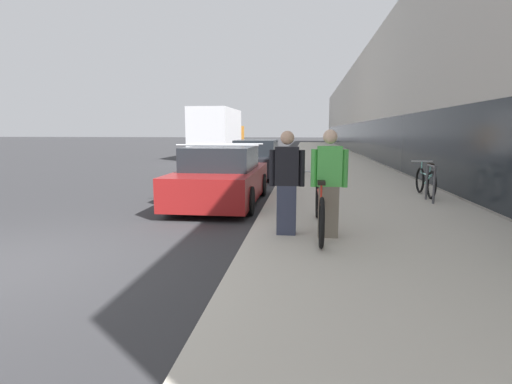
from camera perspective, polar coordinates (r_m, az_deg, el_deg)
name	(u,v)px	position (r m, az deg, el deg)	size (l,w,h in m)	color
sidewalk_slab	(328,158)	(25.36, 10.28, 4.78)	(4.56, 70.00, 0.12)	#BCB5A5
storefront_facade	(418,107)	(34.44, 22.18, 11.12)	(10.01, 70.00, 7.14)	#BCB7AD
tandem_bicycle	(319,208)	(6.52, 9.03, -2.20)	(0.52, 2.69, 0.90)	black
person_rider	(329,184)	(6.12, 10.38, 1.18)	(0.55, 0.22, 1.63)	#756B5B
person_bystander	(287,183)	(6.19, 4.42, 1.29)	(0.55, 0.21, 1.61)	#33384C
bike_rack_hoop	(431,179)	(9.94, 23.68, 1.66)	(0.05, 0.60, 0.84)	#4C4C51
cruiser_bike_nearest	(426,181)	(10.82, 23.06, 1.40)	(0.52, 1.64, 0.85)	black
parked_sedan_curbside	(222,178)	(9.52, -4.94, 2.06)	(1.88, 4.15, 1.43)	maroon
vintage_roadster_curbside	(257,159)	(15.53, 0.10, 4.67)	(1.82, 4.61, 1.39)	black
moving_truck	(218,134)	(25.95, -5.39, 8.29)	(2.34, 7.49, 3.10)	orange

